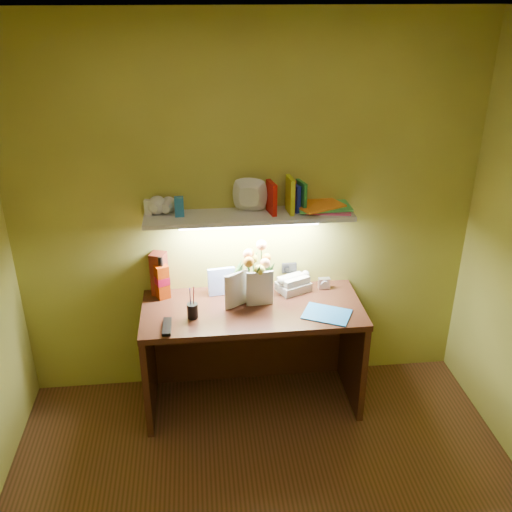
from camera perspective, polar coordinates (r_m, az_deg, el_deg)
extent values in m
cube|color=#35190E|center=(3.83, -0.34, -9.97)|extent=(1.40, 0.60, 0.75)
cube|color=silver|center=(3.85, 6.82, -2.73)|extent=(0.08, 0.04, 0.08)
cube|color=#591C10|center=(3.77, -9.65, -1.76)|extent=(0.12, 0.12, 0.29)
cylinder|color=black|center=(3.50, -6.39, -4.99)|extent=(0.08, 0.08, 0.16)
cube|color=black|center=(3.46, -8.89, -6.99)|extent=(0.05, 0.19, 0.02)
cube|color=#2577C5|center=(3.58, 7.09, -5.79)|extent=(0.34, 0.31, 0.01)
imported|color=beige|center=(3.54, -3.14, -3.78)|extent=(0.17, 0.10, 0.24)
imported|color=silver|center=(3.58, -0.97, -3.40)|extent=(0.17, 0.03, 0.24)
cube|color=silver|center=(3.54, -0.67, 3.99)|extent=(1.30, 0.25, 0.03)
imported|color=silver|center=(3.53, -10.19, 4.52)|extent=(0.14, 0.14, 0.09)
imported|color=silver|center=(3.52, -9.10, 4.60)|extent=(0.12, 0.12, 0.09)
imported|color=silver|center=(3.53, -0.71, 4.65)|extent=(0.26, 0.26, 0.05)
cube|color=silver|center=(3.57, -10.71, 4.79)|extent=(0.05, 0.04, 0.10)
cube|color=#2577C5|center=(3.52, -7.69, 4.91)|extent=(0.06, 0.05, 0.12)
cube|color=red|center=(3.52, 1.55, 5.84)|extent=(0.05, 0.14, 0.20)
cube|color=#C4D021|center=(3.53, 3.43, 6.10)|extent=(0.04, 0.14, 0.23)
cube|color=#1726B2|center=(3.58, 3.81, 5.88)|extent=(0.07, 0.13, 0.17)
cube|color=#237839|center=(3.57, 4.53, 5.98)|extent=(0.05, 0.13, 0.19)
cube|color=red|center=(3.55, 3.77, 5.83)|extent=(0.06, 0.13, 0.18)
cube|color=#F95093|center=(3.64, 7.14, 4.72)|extent=(0.31, 0.25, 0.01)
cube|color=#47BE5D|center=(3.65, 6.67, 5.08)|extent=(0.34, 0.25, 0.01)
cube|color=orange|center=(3.62, 6.28, 5.11)|extent=(0.34, 0.30, 0.01)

